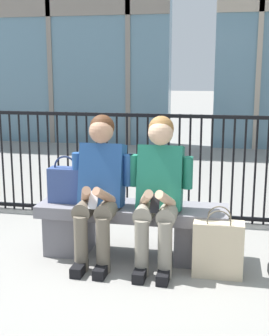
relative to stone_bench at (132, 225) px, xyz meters
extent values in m
plane|color=gray|center=(0.00, 0.00, -0.27)|extent=(60.00, 60.00, 0.00)
cube|color=slate|center=(0.00, 0.00, 0.13)|extent=(1.60, 0.44, 0.10)
cube|color=slate|center=(-0.56, 0.00, -0.10)|extent=(0.36, 0.37, 0.35)
cube|color=slate|center=(0.56, 0.00, -0.10)|extent=(0.36, 0.37, 0.35)
cylinder|color=#6B6051|center=(-0.33, -0.18, 0.20)|extent=(0.15, 0.40, 0.15)
cylinder|color=#6B6051|center=(-0.33, -0.38, -0.05)|extent=(0.11, 0.11, 0.45)
cube|color=black|center=(-0.33, -0.44, -0.23)|extent=(0.09, 0.22, 0.08)
cylinder|color=#6B6051|center=(-0.15, -0.18, 0.20)|extent=(0.15, 0.40, 0.15)
cylinder|color=#6B6051|center=(-0.15, -0.38, -0.05)|extent=(0.11, 0.11, 0.45)
cube|color=black|center=(-0.15, -0.44, -0.23)|extent=(0.09, 0.22, 0.08)
cube|color=#234C8C|center=(-0.24, -0.04, 0.44)|extent=(0.36, 0.30, 0.55)
cylinder|color=#234C8C|center=(-0.46, -0.04, 0.49)|extent=(0.08, 0.08, 0.26)
cylinder|color=tan|center=(-0.32, -0.26, 0.32)|extent=(0.16, 0.28, 0.20)
cylinder|color=#234C8C|center=(-0.02, -0.04, 0.49)|extent=(0.08, 0.08, 0.26)
cylinder|color=tan|center=(-0.16, -0.26, 0.32)|extent=(0.16, 0.28, 0.20)
cube|color=silver|center=(-0.24, -0.32, 0.30)|extent=(0.07, 0.10, 0.13)
sphere|color=tan|center=(-0.24, -0.06, 0.81)|extent=(0.20, 0.20, 0.20)
sphere|color=#472816|center=(-0.24, -0.03, 0.84)|extent=(0.20, 0.20, 0.20)
cylinder|color=gray|center=(0.15, -0.18, 0.20)|extent=(0.15, 0.40, 0.15)
cylinder|color=gray|center=(0.15, -0.38, -0.05)|extent=(0.11, 0.11, 0.45)
cube|color=black|center=(0.15, -0.44, -0.23)|extent=(0.09, 0.22, 0.08)
cylinder|color=gray|center=(0.33, -0.18, 0.20)|extent=(0.15, 0.40, 0.15)
cylinder|color=gray|center=(0.33, -0.38, -0.05)|extent=(0.11, 0.11, 0.45)
cube|color=black|center=(0.33, -0.44, -0.23)|extent=(0.09, 0.22, 0.08)
cube|color=#1E7259|center=(0.24, -0.04, 0.44)|extent=(0.36, 0.30, 0.55)
cylinder|color=#1E7259|center=(0.02, -0.04, 0.49)|extent=(0.08, 0.08, 0.26)
cylinder|color=#DBAD89|center=(0.16, -0.26, 0.32)|extent=(0.16, 0.28, 0.20)
cylinder|color=#1E7259|center=(0.46, -0.04, 0.49)|extent=(0.08, 0.08, 0.26)
cylinder|color=#DBAD89|center=(0.32, -0.26, 0.32)|extent=(0.16, 0.28, 0.20)
cube|color=black|center=(0.24, -0.32, 0.30)|extent=(0.07, 0.10, 0.13)
sphere|color=#DBAD89|center=(0.24, -0.06, 0.81)|extent=(0.20, 0.20, 0.20)
sphere|color=olive|center=(0.24, -0.03, 0.84)|extent=(0.20, 0.20, 0.20)
cube|color=#33477F|center=(-0.58, -0.01, 0.33)|extent=(0.28, 0.15, 0.30)
torus|color=#1E2A4C|center=(-0.58, -0.01, 0.48)|extent=(0.20, 0.02, 0.20)
cube|color=beige|center=(0.73, -0.26, -0.05)|extent=(0.38, 0.17, 0.43)
torus|color=#685E4C|center=(0.73, -0.32, 0.18)|extent=(0.18, 0.01, 0.18)
torus|color=#685E4C|center=(0.73, -0.20, 0.18)|extent=(0.18, 0.01, 0.18)
cylinder|color=black|center=(-1.72, 1.07, 0.29)|extent=(0.02, 0.02, 1.12)
cylinder|color=black|center=(-1.61, 1.07, 0.29)|extent=(0.02, 0.02, 1.12)
cylinder|color=black|center=(-1.50, 1.07, 0.29)|extent=(0.02, 0.02, 1.12)
cylinder|color=black|center=(-1.38, 1.07, 0.29)|extent=(0.02, 0.02, 1.12)
cylinder|color=black|center=(-1.27, 1.07, 0.29)|extent=(0.02, 0.02, 1.12)
cylinder|color=black|center=(-1.16, 1.07, 0.29)|extent=(0.02, 0.02, 1.12)
cylinder|color=black|center=(-1.05, 1.07, 0.29)|extent=(0.02, 0.02, 1.12)
cylinder|color=black|center=(-0.94, 1.07, 0.29)|extent=(0.02, 0.02, 1.12)
cylinder|color=black|center=(-0.83, 1.07, 0.29)|extent=(0.02, 0.02, 1.12)
cylinder|color=black|center=(-0.72, 1.07, 0.29)|extent=(0.02, 0.02, 1.12)
cylinder|color=black|center=(-0.61, 1.07, 0.29)|extent=(0.02, 0.02, 1.12)
cylinder|color=black|center=(-0.50, 1.07, 0.29)|extent=(0.02, 0.02, 1.12)
cylinder|color=black|center=(-0.39, 1.07, 0.29)|extent=(0.02, 0.02, 1.12)
cylinder|color=black|center=(-0.28, 1.07, 0.29)|extent=(0.02, 0.02, 1.12)
cylinder|color=black|center=(-0.17, 1.07, 0.29)|extent=(0.02, 0.02, 1.12)
cylinder|color=black|center=(-0.06, 1.07, 0.29)|extent=(0.02, 0.02, 1.12)
cylinder|color=black|center=(0.06, 1.07, 0.29)|extent=(0.02, 0.02, 1.12)
cylinder|color=black|center=(0.17, 1.07, 0.29)|extent=(0.02, 0.02, 1.12)
cylinder|color=black|center=(0.28, 1.07, 0.29)|extent=(0.02, 0.02, 1.12)
cylinder|color=black|center=(0.39, 1.07, 0.29)|extent=(0.02, 0.02, 1.12)
cylinder|color=black|center=(0.50, 1.07, 0.29)|extent=(0.02, 0.02, 1.12)
cylinder|color=black|center=(0.61, 1.07, 0.29)|extent=(0.02, 0.02, 1.12)
cylinder|color=black|center=(0.72, 1.07, 0.29)|extent=(0.02, 0.02, 1.12)
cylinder|color=black|center=(0.83, 1.07, 0.29)|extent=(0.02, 0.02, 1.12)
cylinder|color=black|center=(0.94, 1.07, 0.29)|extent=(0.02, 0.02, 1.12)
cylinder|color=black|center=(1.05, 1.07, 0.29)|extent=(0.02, 0.02, 1.12)
cylinder|color=black|center=(1.16, 1.07, 0.29)|extent=(0.02, 0.02, 1.12)
cube|color=black|center=(0.00, 1.07, -0.22)|extent=(8.75, 0.04, 0.04)
cube|color=black|center=(0.00, 1.07, 0.83)|extent=(8.75, 0.04, 0.04)
camera|label=1|loc=(0.77, -3.71, 1.31)|focal=50.03mm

